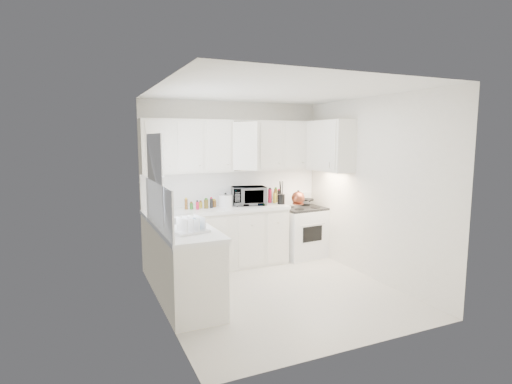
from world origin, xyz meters
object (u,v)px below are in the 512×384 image
stove (302,225)px  rice_cooker (226,200)px  utensil_crock (281,192)px  dish_rack (190,224)px  tea_kettle (298,197)px  microwave (249,194)px

stove → rice_cooker: bearing=171.8°
stove → utensil_crock: 0.75m
utensil_crock → dish_rack: size_ratio=1.04×
tea_kettle → dish_rack: size_ratio=0.72×
rice_cooker → dish_rack: size_ratio=0.59×
rice_cooker → utensil_crock: (0.91, -0.15, 0.08)m
microwave → rice_cooker: (-0.40, -0.01, -0.07)m
rice_cooker → utensil_crock: bearing=-9.0°
utensil_crock → dish_rack: utensil_crock is taller
utensil_crock → dish_rack: 2.31m
microwave → dish_rack: microwave is taller
rice_cooker → utensil_crock: utensil_crock is taller
utensil_crock → microwave: bearing=162.7°
rice_cooker → dish_rack: (-0.97, -1.50, -0.01)m
microwave → rice_cooker: size_ratio=2.41×
tea_kettle → utensil_crock: size_ratio=0.70×
microwave → tea_kettle: bearing=-5.8°
stove → tea_kettle: 0.57m
rice_cooker → dish_rack: bearing=-122.7°
microwave → utensil_crock: size_ratio=1.36×
dish_rack → stove: bearing=18.2°
tea_kettle → rice_cooker: size_ratio=1.22×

